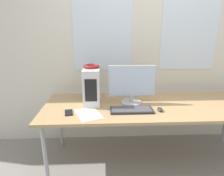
# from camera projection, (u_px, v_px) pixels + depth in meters

# --- Properties ---
(wall_back) EXTENTS (8.00, 0.07, 2.70)m
(wall_back) POSITION_uv_depth(u_px,v_px,m) (145.00, 42.00, 2.40)
(wall_back) COLOR beige
(wall_back) RESTS_ON ground_plane
(desk) EXTENTS (2.39, 0.84, 0.71)m
(desk) POSITION_uv_depth(u_px,v_px,m) (153.00, 108.00, 2.08)
(desk) COLOR tan
(desk) RESTS_ON ground_plane
(pc_tower) EXTENTS (0.18, 0.40, 0.39)m
(pc_tower) POSITION_uv_depth(u_px,v_px,m) (92.00, 85.00, 2.09)
(pc_tower) COLOR silver
(pc_tower) RESTS_ON desk
(headphones) EXTENTS (0.18, 0.18, 0.03)m
(headphones) POSITION_uv_depth(u_px,v_px,m) (91.00, 66.00, 2.03)
(headphones) COLOR maroon
(headphones) RESTS_ON pc_tower
(monitor_main) EXTENTS (0.51, 0.23, 0.43)m
(monitor_main) POSITION_uv_depth(u_px,v_px,m) (132.00, 84.00, 2.05)
(monitor_main) COLOR #B7B7BC
(monitor_main) RESTS_ON desk
(keyboard) EXTENTS (0.43, 0.18, 0.02)m
(keyboard) POSITION_uv_depth(u_px,v_px,m) (131.00, 110.00, 1.90)
(keyboard) COLOR #28282D
(keyboard) RESTS_ON desk
(mouse) EXTENTS (0.05, 0.09, 0.03)m
(mouse) POSITION_uv_depth(u_px,v_px,m) (160.00, 109.00, 1.89)
(mouse) COLOR #2D2D2D
(mouse) RESTS_ON desk
(cell_phone) EXTENTS (0.10, 0.15, 0.01)m
(cell_phone) POSITION_uv_depth(u_px,v_px,m) (69.00, 113.00, 1.85)
(cell_phone) COLOR black
(cell_phone) RESTS_ON desk
(paper_sheet_left) EXTENTS (0.31, 0.35, 0.00)m
(paper_sheet_left) POSITION_uv_depth(u_px,v_px,m) (88.00, 114.00, 1.83)
(paper_sheet_left) COLOR white
(paper_sheet_left) RESTS_ON desk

